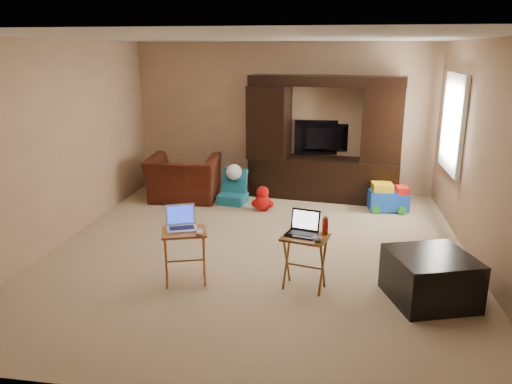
% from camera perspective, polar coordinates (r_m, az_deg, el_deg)
% --- Properties ---
extents(floor, '(5.50, 5.50, 0.00)m').
position_cam_1_polar(floor, '(6.16, 0.29, -6.66)').
color(floor, tan).
rests_on(floor, ground).
extents(ceiling, '(5.50, 5.50, 0.00)m').
position_cam_1_polar(ceiling, '(5.69, 0.33, 17.26)').
color(ceiling, silver).
rests_on(ceiling, ground).
extents(wall_back, '(5.00, 0.00, 5.00)m').
position_cam_1_polar(wall_back, '(8.49, 3.17, 8.36)').
color(wall_back, tan).
rests_on(wall_back, ground).
extents(wall_front, '(5.00, 0.00, 5.00)m').
position_cam_1_polar(wall_front, '(3.20, -7.22, -4.67)').
color(wall_front, tan).
rests_on(wall_front, ground).
extents(wall_left, '(0.00, 5.50, 5.50)m').
position_cam_1_polar(wall_left, '(6.65, -21.60, 5.14)').
color(wall_left, tan).
rests_on(wall_left, ground).
extents(wall_right, '(0.00, 5.50, 5.50)m').
position_cam_1_polar(wall_right, '(5.96, 24.84, 3.64)').
color(wall_right, tan).
rests_on(wall_right, ground).
extents(window_pane, '(0.00, 1.20, 1.20)m').
position_cam_1_polar(window_pane, '(7.42, 21.74, 7.32)').
color(window_pane, white).
rests_on(window_pane, ground).
extents(window_frame, '(0.06, 1.14, 1.34)m').
position_cam_1_polar(window_frame, '(7.41, 21.59, 7.33)').
color(window_frame, white).
rests_on(window_frame, ground).
extents(entertainment_center, '(2.48, 0.91, 1.98)m').
position_cam_1_polar(entertainment_center, '(8.16, 7.86, 6.08)').
color(entertainment_center, black).
rests_on(entertainment_center, floor).
extents(television, '(1.01, 0.22, 0.58)m').
position_cam_1_polar(television, '(8.40, 7.89, 6.08)').
color(television, black).
rests_on(television, entertainment_center).
extents(recliner, '(1.16, 1.03, 0.71)m').
position_cam_1_polar(recliner, '(8.17, -8.27, 1.53)').
color(recliner, '#4A190F').
rests_on(recliner, floor).
extents(child_rocker, '(0.48, 0.53, 0.54)m').
position_cam_1_polar(child_rocker, '(7.93, -2.70, 0.58)').
color(child_rocker, '#16637C').
rests_on(child_rocker, floor).
extents(plush_toy, '(0.35, 0.29, 0.39)m').
position_cam_1_polar(plush_toy, '(7.57, 0.76, -0.73)').
color(plush_toy, red).
rests_on(plush_toy, floor).
extents(push_toy, '(0.64, 0.49, 0.44)m').
position_cam_1_polar(push_toy, '(7.82, 14.92, -0.54)').
color(push_toy, blue).
rests_on(push_toy, floor).
extents(ottoman, '(0.94, 0.94, 0.48)m').
position_cam_1_polar(ottoman, '(5.20, 19.29, -9.23)').
color(ottoman, black).
rests_on(ottoman, floor).
extents(tray_table_left, '(0.54, 0.48, 0.59)m').
position_cam_1_polar(tray_table_left, '(5.28, -8.11, -7.39)').
color(tray_table_left, '#A66128').
rests_on(tray_table_left, floor).
extents(tray_table_right, '(0.51, 0.45, 0.57)m').
position_cam_1_polar(tray_table_right, '(5.14, 5.56, -8.03)').
color(tray_table_right, '#925823').
rests_on(tray_table_right, floor).
extents(laptop_left, '(0.38, 0.36, 0.24)m').
position_cam_1_polar(laptop_left, '(5.17, -8.51, -3.02)').
color(laptop_left, silver).
rests_on(laptop_left, tray_table_left).
extents(laptop_right, '(0.35, 0.32, 0.24)m').
position_cam_1_polar(laptop_right, '(5.01, 5.24, -3.66)').
color(laptop_right, black).
rests_on(laptop_right, tray_table_right).
extents(mouse_left, '(0.10, 0.13, 0.05)m').
position_cam_1_polar(mouse_left, '(5.05, -6.43, -4.56)').
color(mouse_left, silver).
rests_on(mouse_left, tray_table_left).
extents(mouse_right, '(0.10, 0.13, 0.05)m').
position_cam_1_polar(mouse_right, '(4.91, 7.09, -5.35)').
color(mouse_right, '#444449').
rests_on(mouse_right, tray_table_right).
extents(water_bottle, '(0.06, 0.06, 0.18)m').
position_cam_1_polar(water_bottle, '(5.07, 7.91, -3.89)').
color(water_bottle, '#B8210B').
rests_on(water_bottle, tray_table_right).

